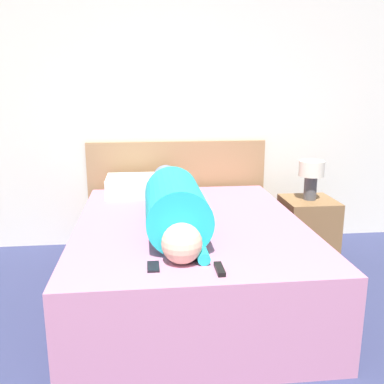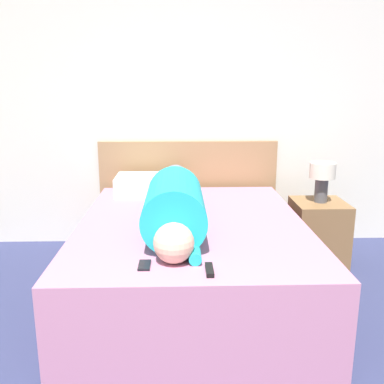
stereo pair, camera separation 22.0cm
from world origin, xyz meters
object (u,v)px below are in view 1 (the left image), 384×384
person_lying (174,203)px  pillow_near_headboard (143,186)px  tv_remote (220,269)px  cell_phone (153,267)px  table_lamp (311,174)px  bed (190,259)px  nightstand (307,229)px

person_lying → pillow_near_headboard: 0.93m
tv_remote → cell_phone: bearing=166.3°
table_lamp → tv_remote: 1.82m
person_lying → tv_remote: size_ratio=12.22×
cell_phone → bed: bearing=70.6°
nightstand → cell_phone: (-1.40, -1.38, 0.31)m
nightstand → pillow_near_headboard: pillow_near_headboard is taller
tv_remote → pillow_near_headboard: bearing=103.2°
nightstand → cell_phone: 1.99m
nightstand → table_lamp: bearing=0.0°
nightstand → pillow_near_headboard: bearing=171.9°
bed → table_lamp: (1.12, 0.59, 0.49)m
bed → pillow_near_headboard: size_ratio=3.24×
person_lying → nightstand: bearing=29.1°
nightstand → tv_remote: size_ratio=3.66×
nightstand → bed: bearing=-152.1°
bed → person_lying: person_lying is taller
cell_phone → table_lamp: bearing=44.6°
table_lamp → person_lying: 1.42m
nightstand → table_lamp: table_lamp is taller
person_lying → table_lamp: bearing=29.1°
tv_remote → cell_phone: 0.35m
bed → pillow_near_headboard: 0.94m
cell_phone → pillow_near_headboard: bearing=91.8°
bed → person_lying: (-0.12, -0.10, 0.45)m
table_lamp → pillow_near_headboard: bearing=171.9°
person_lying → tv_remote: (0.18, -0.77, -0.15)m
pillow_near_headboard → bed: bearing=-67.8°
table_lamp → cell_phone: table_lamp is taller
nightstand → table_lamp: (0.00, 0.00, 0.50)m
bed → tv_remote: tv_remote is taller
bed → pillow_near_headboard: bearing=112.2°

